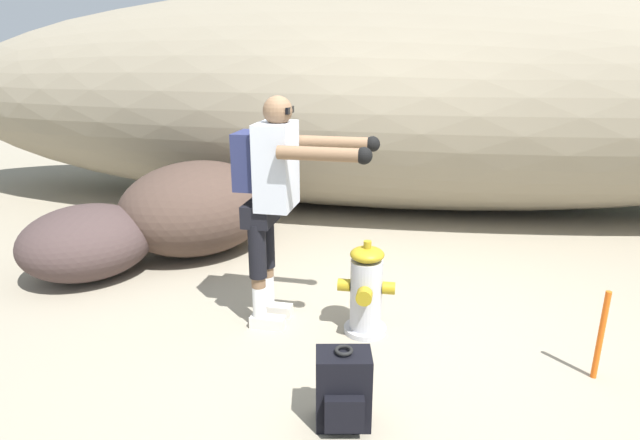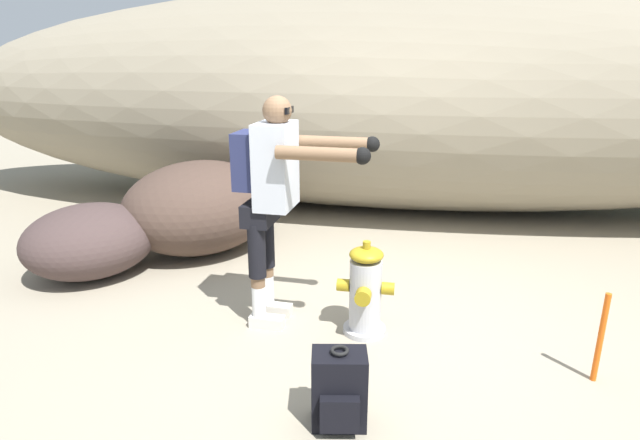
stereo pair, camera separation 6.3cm
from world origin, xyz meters
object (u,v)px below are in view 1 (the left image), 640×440
(boulder_mid, at_px, (87,242))
(survey_stake, at_px, (601,335))
(boulder_large, at_px, (197,208))
(utility_worker, at_px, (274,186))
(spare_backpack, at_px, (343,390))
(fire_hydrant, at_px, (366,292))

(boulder_mid, relative_size, survey_stake, 1.96)
(boulder_large, bearing_deg, utility_worker, -48.82)
(boulder_large, xyz_separation_m, survey_stake, (3.32, -1.68, -0.17))
(spare_backpack, height_order, boulder_large, boulder_large)
(fire_hydrant, xyz_separation_m, boulder_mid, (-2.57, 0.58, 0.01))
(spare_backpack, relative_size, boulder_mid, 0.40)
(fire_hydrant, relative_size, utility_worker, 0.42)
(spare_backpack, xyz_separation_m, boulder_mid, (-2.54, 1.60, 0.12))
(utility_worker, relative_size, boulder_mid, 1.44)
(utility_worker, height_order, boulder_large, utility_worker)
(utility_worker, distance_m, boulder_mid, 2.11)
(fire_hydrant, bearing_deg, boulder_mid, 167.30)
(utility_worker, distance_m, boulder_large, 1.87)
(utility_worker, bearing_deg, boulder_mid, 166.58)
(boulder_large, relative_size, boulder_mid, 1.35)
(boulder_large, bearing_deg, boulder_mid, -133.41)
(boulder_large, bearing_deg, survey_stake, -26.91)
(boulder_mid, height_order, survey_stake, boulder_mid)
(spare_backpack, bearing_deg, boulder_mid, -132.31)
(boulder_large, height_order, survey_stake, boulder_large)
(boulder_large, distance_m, survey_stake, 3.73)
(utility_worker, distance_m, spare_backpack, 1.50)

